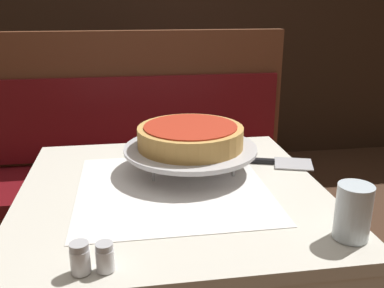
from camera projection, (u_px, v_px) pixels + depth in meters
The scene contains 11 objects.
dining_table_front at pixel (173, 222), 1.19m from camera, with size 0.82×0.82×0.72m.
dining_table_rear at pixel (187, 93), 2.80m from camera, with size 0.67×0.67×0.73m.
booth_bench at pixel (135, 200), 2.00m from camera, with size 1.47×0.49×1.08m.
back_wall_panel at pixel (138, 1), 3.03m from camera, with size 6.00×0.04×2.40m, color black.
pizza_pan_stand at pixel (190, 150), 1.26m from camera, with size 0.39×0.39×0.07m.
deep_dish_pizza at pixel (190, 136), 1.25m from camera, with size 0.31×0.31×0.06m.
pizza_server at pixel (275, 162), 1.33m from camera, with size 0.27×0.14×0.01m.
water_glass_near at pixel (353, 212), 0.90m from camera, with size 0.08×0.08×0.12m.
salt_shaker at pixel (80, 258), 0.79m from camera, with size 0.04×0.04×0.06m.
pepper_shaker at pixel (105, 257), 0.80m from camera, with size 0.04×0.04×0.06m.
condiment_caddy at pixel (181, 70), 2.77m from camera, with size 0.12×0.12×0.17m.
Camera 1 is at (-0.11, -1.06, 1.21)m, focal length 40.00 mm.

